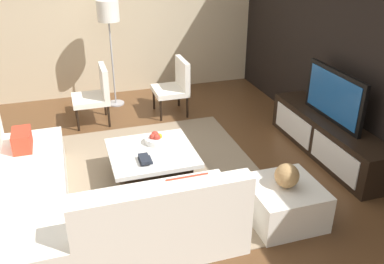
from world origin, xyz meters
TOP-DOWN VIEW (x-y plane):
  - ground_plane at (0.00, 0.00)m, footprint 14.00×14.00m
  - feature_wall_back at (0.00, 2.70)m, footprint 6.40×0.12m
  - side_wall_left at (-3.20, 0.20)m, footprint 0.12×5.20m
  - area_rug at (-0.10, 0.00)m, footprint 2.95×2.80m
  - media_console at (-0.00, 2.40)m, footprint 2.08×0.48m
  - television at (0.00, 2.40)m, footprint 1.12×0.06m
  - sectional_couch at (0.52, -0.86)m, footprint 2.42×2.40m
  - coffee_table at (-0.10, 0.10)m, footprint 0.94×0.97m
  - accent_chair_near at (-1.94, -0.33)m, footprint 0.54×0.53m
  - floor_lamp at (-2.58, 0.02)m, footprint 0.34×0.34m
  - ottoman at (1.04, 1.20)m, footprint 0.70×0.70m
  - fruit_bowl at (-0.28, 0.20)m, footprint 0.28×0.28m
  - accent_chair_far at (-1.94, 0.90)m, footprint 0.57×0.50m
  - decorative_ball at (1.04, 1.20)m, footprint 0.24×0.24m
  - book_stack at (0.12, -0.02)m, footprint 0.21×0.14m

SIDE VIEW (x-z plane):
  - ground_plane at x=0.00m, z-range 0.00..0.00m
  - area_rug at x=-0.10m, z-range 0.00..0.01m
  - ottoman at x=1.04m, z-range 0.00..0.40m
  - coffee_table at x=-0.10m, z-range 0.01..0.39m
  - media_console at x=0.00m, z-range 0.00..0.50m
  - sectional_couch at x=0.52m, z-range -0.13..0.69m
  - book_stack at x=0.12m, z-range 0.38..0.44m
  - fruit_bowl at x=-0.28m, z-range 0.36..0.50m
  - accent_chair_near at x=-1.94m, z-range 0.05..0.92m
  - accent_chair_far at x=-1.94m, z-range 0.06..0.93m
  - decorative_ball at x=1.04m, z-range 0.40..0.64m
  - television at x=0.00m, z-range 0.50..1.15m
  - feature_wall_back at x=0.00m, z-range 0.00..2.80m
  - side_wall_left at x=-3.20m, z-range 0.00..2.80m
  - floor_lamp at x=-2.58m, z-range 0.60..2.30m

